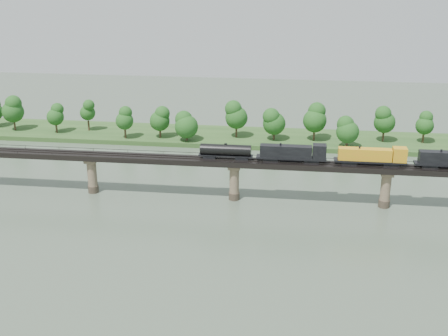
# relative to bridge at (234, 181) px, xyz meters

# --- Properties ---
(ground) EXTENTS (400.00, 400.00, 0.00)m
(ground) POSITION_rel_bridge_xyz_m (0.00, -30.00, -5.46)
(ground) COLOR #3C4B3B
(ground) RESTS_ON ground
(far_bank) EXTENTS (300.00, 24.00, 1.60)m
(far_bank) POSITION_rel_bridge_xyz_m (0.00, 55.00, -4.66)
(far_bank) COLOR #27491D
(far_bank) RESTS_ON ground
(bridge) EXTENTS (236.00, 30.00, 11.50)m
(bridge) POSITION_rel_bridge_xyz_m (0.00, 0.00, 0.00)
(bridge) COLOR #473A2D
(bridge) RESTS_ON ground
(bridge_superstructure) EXTENTS (220.00, 4.90, 0.75)m
(bridge_superstructure) POSITION_rel_bridge_xyz_m (0.00, 0.00, 6.33)
(bridge_superstructure) COLOR black
(bridge_superstructure) RESTS_ON bridge
(far_treeline) EXTENTS (289.06, 17.54, 13.60)m
(far_treeline) POSITION_rel_bridge_xyz_m (-8.21, 50.52, 3.37)
(far_treeline) COLOR #382619
(far_treeline) RESTS_ON far_bank
(freight_train) EXTENTS (74.42, 2.90, 5.12)m
(freight_train) POSITION_rel_bridge_xyz_m (28.73, 0.00, 8.49)
(freight_train) COLOR black
(freight_train) RESTS_ON bridge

